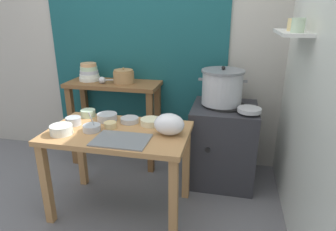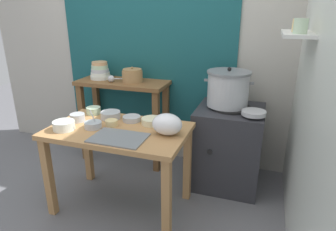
{
  "view_description": "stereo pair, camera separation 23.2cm",
  "coord_description": "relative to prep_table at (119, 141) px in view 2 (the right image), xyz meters",
  "views": [
    {
      "loc": [
        0.85,
        -1.94,
        1.61
      ],
      "look_at": [
        0.38,
        0.19,
        0.82
      ],
      "focal_mm": 31.52,
      "sensor_mm": 36.0,
      "label": 1
    },
    {
      "loc": [
        1.07,
        -1.88,
        1.61
      ],
      "look_at": [
        0.38,
        0.19,
        0.82
      ],
      "focal_mm": 31.52,
      "sensor_mm": 36.0,
      "label": 2
    }
  ],
  "objects": [
    {
      "name": "wall_back",
      "position": [
        0.07,
        1.06,
        0.69
      ],
      "size": [
        4.4,
        0.12,
        2.6
      ],
      "color": "#B2ADA3",
      "rests_on": "ground"
    },
    {
      "name": "prep_bowl_0",
      "position": [
        -0.39,
        -0.15,
        0.15
      ],
      "size": [
        0.17,
        0.17,
        0.07
      ],
      "color": "silver",
      "rests_on": "prep_table"
    },
    {
      "name": "clay_pot",
      "position": [
        -0.24,
        0.79,
        0.36
      ],
      "size": [
        0.21,
        0.21,
        0.16
      ],
      "color": "#A37A4C",
      "rests_on": "back_shelf_table"
    },
    {
      "name": "ladle",
      "position": [
        -0.43,
        0.72,
        0.33
      ],
      "size": [
        0.27,
        0.12,
        0.07
      ],
      "color": "#B7BABF",
      "rests_on": "back_shelf_table"
    },
    {
      "name": "wide_pan",
      "position": [
        1.0,
        0.5,
        0.19
      ],
      "size": [
        0.2,
        0.2,
        0.04
      ],
      "primitive_type": "cylinder",
      "color": "#B7BABF",
      "rests_on": "stove_block"
    },
    {
      "name": "steamer_pot",
      "position": [
        0.76,
        0.68,
        0.33
      ],
      "size": [
        0.44,
        0.39,
        0.35
      ],
      "color": "#B7BABF",
      "rests_on": "stove_block"
    },
    {
      "name": "prep_bowl_4",
      "position": [
        -0.19,
        -0.05,
        0.14
      ],
      "size": [
        0.14,
        0.14,
        0.17
      ],
      "color": "#B7BABF",
      "rests_on": "prep_table"
    },
    {
      "name": "stove_block",
      "position": [
        0.8,
        0.66,
        -0.23
      ],
      "size": [
        0.6,
        0.61,
        0.78
      ],
      "color": "#2D2D33",
      "rests_on": "ground"
    },
    {
      "name": "wall_right",
      "position": [
        1.39,
        0.16,
        0.69
      ],
      "size": [
        0.3,
        3.2,
        2.6
      ],
      "color": "silver",
      "rests_on": "ground"
    },
    {
      "name": "prep_bowl_2",
      "position": [
        -0.17,
        0.19,
        0.14
      ],
      "size": [
        0.17,
        0.17,
        0.06
      ],
      "color": "#B7BABF",
      "rests_on": "prep_table"
    },
    {
      "name": "serving_tray",
      "position": [
        0.09,
        -0.17,
        0.12
      ],
      "size": [
        0.4,
        0.28,
        0.01
      ],
      "primitive_type": "cube",
      "color": "slate",
      "rests_on": "prep_table"
    },
    {
      "name": "ground_plane",
      "position": [
        -0.01,
        -0.04,
        -0.61
      ],
      "size": [
        9.0,
        9.0,
        0.0
      ],
      "primitive_type": "plane",
      "color": "slate"
    },
    {
      "name": "back_shelf_table",
      "position": [
        -0.35,
        0.79,
        0.07
      ],
      "size": [
        0.96,
        0.4,
        0.9
      ],
      "color": "brown",
      "rests_on": "ground"
    },
    {
      "name": "prep_table",
      "position": [
        0.0,
        0.0,
        0.0
      ],
      "size": [
        1.1,
        0.66,
        0.72
      ],
      "color": "#B27F4C",
      "rests_on": "ground"
    },
    {
      "name": "prep_bowl_1",
      "position": [
        0.03,
        0.19,
        0.13
      ],
      "size": [
        0.15,
        0.15,
        0.04
      ],
      "color": "#B7BABF",
      "rests_on": "prep_table"
    },
    {
      "name": "prep_bowl_7",
      "position": [
        -0.08,
        0.04,
        0.14
      ],
      "size": [
        0.1,
        0.1,
        0.05
      ],
      "color": "#E5C684",
      "rests_on": "prep_table"
    },
    {
      "name": "bowl_stack_enamel",
      "position": [
        -0.63,
        0.82,
        0.37
      ],
      "size": [
        0.21,
        0.21,
        0.18
      ],
      "color": "silver",
      "rests_on": "back_shelf_table"
    },
    {
      "name": "prep_bowl_3",
      "position": [
        -0.4,
        0.04,
        0.15
      ],
      "size": [
        0.12,
        0.12,
        0.06
      ],
      "color": "#B7BABF",
      "rests_on": "prep_table"
    },
    {
      "name": "plastic_bag",
      "position": [
        0.4,
        0.01,
        0.19
      ],
      "size": [
        0.23,
        0.18,
        0.16
      ],
      "primitive_type": "ellipsoid",
      "color": "white",
      "rests_on": "prep_table"
    },
    {
      "name": "prep_bowl_6",
      "position": [
        0.22,
        0.18,
        0.14
      ],
      "size": [
        0.17,
        0.17,
        0.05
      ],
      "color": "beige",
      "rests_on": "prep_table"
    },
    {
      "name": "prep_bowl_5",
      "position": [
        -0.37,
        0.24,
        0.14
      ],
      "size": [
        0.13,
        0.13,
        0.06
      ],
      "color": "#B7D1AD",
      "rests_on": "prep_table"
    }
  ]
}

